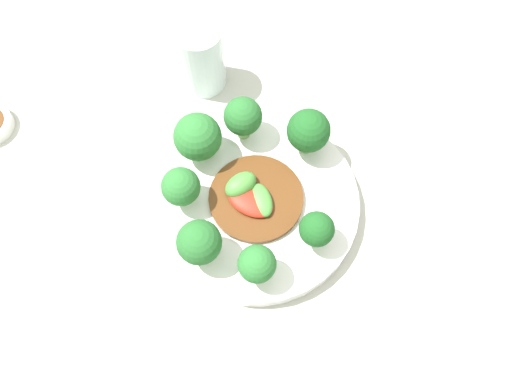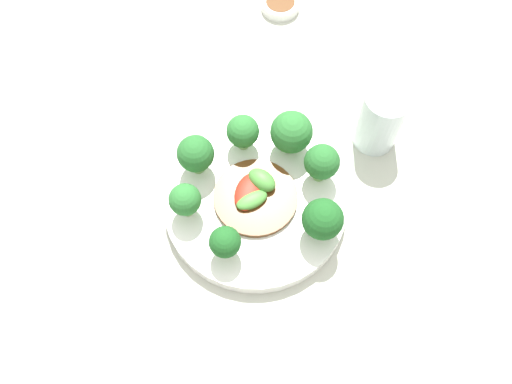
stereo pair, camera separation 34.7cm
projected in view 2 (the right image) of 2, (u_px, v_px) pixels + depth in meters
ground_plane at (256, 319)px, 1.36m from camera, size 8.00×8.00×0.00m
table at (256, 282)px, 1.03m from camera, size 1.01×0.87×0.73m
plate at (256, 202)px, 0.69m from camera, size 0.25×0.25×0.02m
broccoli_northwest at (196, 154)px, 0.67m from camera, size 0.05×0.05×0.07m
broccoli_northeast at (291, 133)px, 0.68m from camera, size 0.06×0.06×0.07m
broccoli_southwest at (225, 242)px, 0.62m from camera, size 0.04×0.04×0.06m
broccoli_north at (243, 132)px, 0.69m from camera, size 0.05×0.05×0.06m
broccoli_west at (185, 200)px, 0.64m from camera, size 0.04×0.04×0.06m
broccoli_southeast at (323, 220)px, 0.63m from camera, size 0.05×0.05×0.07m
broccoli_east at (322, 162)px, 0.66m from camera, size 0.05×0.05×0.07m
stirfry_center at (256, 194)px, 0.68m from camera, size 0.12×0.12×0.03m
drinking_glass at (380, 120)px, 0.71m from camera, size 0.06×0.06×0.10m
sauce_dish at (280, 5)px, 0.86m from camera, size 0.07×0.07×0.02m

